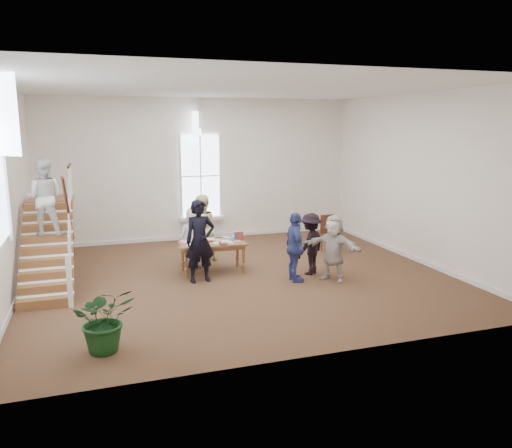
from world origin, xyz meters
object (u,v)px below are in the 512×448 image
object	(u,v)px
woman_cluster_c	(333,248)
elderly_woman	(194,237)
woman_cluster_a	(295,247)
woman_cluster_b	(310,244)
side_chair	(329,231)
library_table	(213,246)
police_officer	(200,241)
person_yellow	(201,228)
floor_plant	(105,319)

from	to	relation	value
woman_cluster_c	elderly_woman	bearing A→B (deg)	-166.02
woman_cluster_a	woman_cluster_c	size ratio (longest dim) A/B	1.04
woman_cluster_b	side_chair	world-z (taller)	woman_cluster_b
library_table	woman_cluster_a	world-z (taller)	woman_cluster_a
library_table	woman_cluster_c	world-z (taller)	woman_cluster_c
police_officer	person_yellow	xyz separation A→B (m)	(0.40, 1.75, -0.06)
library_table	woman_cluster_a	size ratio (longest dim) A/B	1.00
woman_cluster_b	side_chair	bearing A→B (deg)	-163.70
woman_cluster_a	library_table	bearing A→B (deg)	54.91
woman_cluster_a	woman_cluster_b	distance (m)	0.75
person_yellow	woman_cluster_c	xyz separation A→B (m)	(2.62, -2.63, -0.12)
library_table	person_yellow	bearing A→B (deg)	94.38
police_officer	floor_plant	xyz separation A→B (m)	(-2.25, -3.18, -0.43)
library_table	elderly_woman	world-z (taller)	elderly_woman
police_officer	person_yellow	size ratio (longest dim) A/B	1.07
floor_plant	side_chair	bearing A→B (deg)	36.89
police_officer	woman_cluster_c	world-z (taller)	police_officer
library_table	elderly_woman	distance (m)	0.71
woman_cluster_a	side_chair	world-z (taller)	woman_cluster_a
library_table	police_officer	world-z (taller)	police_officer
library_table	police_officer	bearing A→B (deg)	-123.16
woman_cluster_a	woman_cluster_b	bearing A→B (deg)	-49.91
woman_cluster_b	side_chair	distance (m)	2.36
elderly_woman	floor_plant	bearing A→B (deg)	60.98
woman_cluster_c	floor_plant	world-z (taller)	woman_cluster_c
floor_plant	elderly_woman	bearing A→B (deg)	62.08
woman_cluster_a	woman_cluster_b	size ratio (longest dim) A/B	1.08
person_yellow	woman_cluster_c	distance (m)	3.71
woman_cluster_c	side_chair	world-z (taller)	woman_cluster_c
elderly_woman	person_yellow	xyz separation A→B (m)	(0.30, 0.50, 0.12)
elderly_woman	woman_cluster_a	xyz separation A→B (m)	(2.02, -1.93, 0.03)
woman_cluster_b	woman_cluster_c	distance (m)	0.72
library_table	person_yellow	xyz separation A→B (m)	(-0.05, 1.11, 0.22)
person_yellow	floor_plant	world-z (taller)	person_yellow
woman_cluster_c	floor_plant	bearing A→B (deg)	-106.39
elderly_woman	woman_cluster_a	world-z (taller)	woman_cluster_a
police_officer	elderly_woman	distance (m)	1.27
elderly_woman	side_chair	world-z (taller)	elderly_woman
woman_cluster_c	woman_cluster_a	bearing A→B (deg)	-142.51
woman_cluster_b	woman_cluster_c	size ratio (longest dim) A/B	0.97
woman_cluster_a	floor_plant	bearing A→B (deg)	123.01
library_table	floor_plant	distance (m)	4.68
library_table	police_officer	distance (m)	0.84
library_table	woman_cluster_c	distance (m)	2.99
elderly_woman	floor_plant	world-z (taller)	elderly_woman
person_yellow	woman_cluster_c	bearing A→B (deg)	107.99
elderly_woman	woman_cluster_b	xyz separation A→B (m)	(2.62, -1.48, -0.03)
library_table	floor_plant	world-z (taller)	floor_plant
person_yellow	woman_cluster_c	size ratio (longest dim) A/B	1.15
library_table	floor_plant	xyz separation A→B (m)	(-2.70, -3.82, -0.14)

